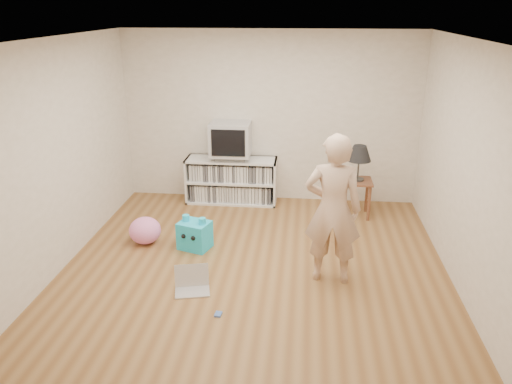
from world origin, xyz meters
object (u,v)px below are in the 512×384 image
object	(u,v)px
media_unit	(232,180)
plush_blue	(195,235)
dvd_deck	(231,157)
side_table	(357,189)
plush_pink	(145,230)
person	(333,210)
laptop	(192,283)
crt_tv	(231,139)
table_lamp	(359,154)

from	to	relation	value
media_unit	plush_blue	bearing A→B (deg)	-97.93
dvd_deck	side_table	world-z (taller)	dvd_deck
plush_pink	person	bearing A→B (deg)	-16.02
dvd_deck	laptop	xyz separation A→B (m)	(-0.05, -2.62, -0.66)
media_unit	laptop	size ratio (longest dim) A/B	3.26
plush_blue	person	bearing A→B (deg)	-1.27
dvd_deck	plush_blue	bearing A→B (deg)	-98.00
media_unit	crt_tv	size ratio (longest dim) A/B	2.33
table_lamp	dvd_deck	bearing A→B (deg)	168.93
media_unit	crt_tv	distance (m)	0.67
side_table	plush_pink	world-z (taller)	side_table
side_table	plush_blue	size ratio (longest dim) A/B	1.22
media_unit	crt_tv	world-z (taller)	crt_tv
laptop	plush_pink	world-z (taller)	plush_pink
side_table	person	world-z (taller)	person
laptop	plush_pink	bearing A→B (deg)	115.64
media_unit	crt_tv	xyz separation A→B (m)	(0.00, -0.02, 0.67)
dvd_deck	side_table	size ratio (longest dim) A/B	0.82
laptop	media_unit	bearing A→B (deg)	75.57
dvd_deck	table_lamp	size ratio (longest dim) A/B	0.87
media_unit	person	xyz separation A→B (m)	(1.45, -2.25, 0.50)
media_unit	side_table	world-z (taller)	media_unit
media_unit	crt_tv	bearing A→B (deg)	-90.00
dvd_deck	person	world-z (taller)	person
table_lamp	laptop	world-z (taller)	table_lamp
person	table_lamp	bearing A→B (deg)	-100.01
side_table	person	xyz separation A→B (m)	(-0.44, -1.87, 0.43)
person	dvd_deck	bearing A→B (deg)	-53.74
side_table	laptop	size ratio (longest dim) A/B	1.28
crt_tv	plush_pink	world-z (taller)	crt_tv
crt_tv	plush_blue	size ratio (longest dim) A/B	1.33
crt_tv	person	distance (m)	2.67
media_unit	laptop	xyz separation A→B (m)	(-0.05, -2.63, -0.28)
crt_tv	table_lamp	distance (m)	1.93
media_unit	person	world-z (taller)	person
laptop	dvd_deck	bearing A→B (deg)	75.56
crt_tv	table_lamp	bearing A→B (deg)	-10.97
dvd_deck	plush_pink	world-z (taller)	dvd_deck
plush_blue	media_unit	bearing A→B (deg)	100.27
laptop	plush_blue	distance (m)	1.00
dvd_deck	table_lamp	world-z (taller)	table_lamp
media_unit	plush_blue	distance (m)	1.68
crt_tv	side_table	bearing A→B (deg)	-10.97
person	plush_pink	size ratio (longest dim) A/B	4.14
media_unit	person	size ratio (longest dim) A/B	0.82
table_lamp	plush_pink	distance (m)	3.14
crt_tv	laptop	bearing A→B (deg)	-91.10
side_table	person	bearing A→B (deg)	-103.35
person	laptop	world-z (taller)	person
dvd_deck	table_lamp	xyz separation A→B (m)	(1.89, -0.37, 0.21)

